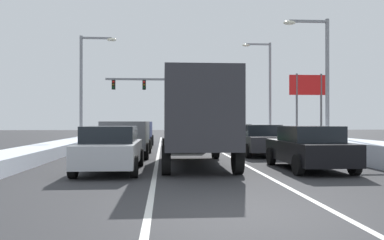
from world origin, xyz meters
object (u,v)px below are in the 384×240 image
(suv_navy_left_lane_third, at_px, (136,132))
(sedan_green_center_lane_second, at_px, (185,137))
(traffic_light_gantry, at_px, (191,90))
(street_lamp_right_far, at_px, (266,82))
(suv_gray_left_lane_second, at_px, (127,135))
(box_truck_center_lane_nearest, at_px, (196,115))
(street_lamp_right_mid, at_px, (321,71))
(sedan_white_center_lane_third, at_px, (185,134))
(sedan_maroon_right_lane_third, at_px, (235,135))
(sedan_charcoal_right_lane_second, at_px, (259,140))
(sedan_black_right_lane_nearest, at_px, (309,148))
(sedan_silver_left_lane_nearest, at_px, (111,149))
(street_lamp_left_mid, at_px, (86,79))
(roadside_sign_right, at_px, (309,92))

(suv_navy_left_lane_third, bearing_deg, sedan_green_center_lane_second, -48.05)
(traffic_light_gantry, bearing_deg, street_lamp_right_far, -37.51)
(suv_gray_left_lane_second, relative_size, street_lamp_right_far, 0.56)
(box_truck_center_lane_nearest, relative_size, street_lamp_right_mid, 0.96)
(sedan_white_center_lane_third, distance_m, traffic_light_gantry, 12.03)
(sedan_maroon_right_lane_third, relative_size, sedan_white_center_lane_third, 1.00)
(box_truck_center_lane_nearest, bearing_deg, traffic_light_gantry, 86.56)
(sedan_charcoal_right_lane_second, height_order, traffic_light_gantry, traffic_light_gantry)
(sedan_maroon_right_lane_third, relative_size, traffic_light_gantry, 0.32)
(sedan_green_center_lane_second, bearing_deg, traffic_light_gantry, 85.14)
(sedan_black_right_lane_nearest, height_order, sedan_maroon_right_lane_third, same)
(sedan_white_center_lane_third, xyz_separation_m, suv_gray_left_lane_second, (-3.32, -9.89, 0.25))
(suv_navy_left_lane_third, bearing_deg, sedan_silver_left_lane_nearest, -89.84)
(sedan_green_center_lane_second, bearing_deg, street_lamp_right_far, 57.38)
(sedan_white_center_lane_third, height_order, sedan_silver_left_lane_nearest, same)
(box_truck_center_lane_nearest, distance_m, street_lamp_right_far, 22.33)
(sedan_charcoal_right_lane_second, relative_size, sedan_green_center_lane_second, 1.00)
(box_truck_center_lane_nearest, relative_size, traffic_light_gantry, 0.51)
(street_lamp_left_mid, bearing_deg, roadside_sign_right, 5.43)
(sedan_charcoal_right_lane_second, relative_size, roadside_sign_right, 0.82)
(sedan_silver_left_lane_nearest, height_order, suv_gray_left_lane_second, suv_gray_left_lane_second)
(suv_gray_left_lane_second, xyz_separation_m, street_lamp_right_mid, (10.63, 2.73, 3.52))
(sedan_black_right_lane_nearest, bearing_deg, suv_navy_left_lane_third, 118.03)
(sedan_charcoal_right_lane_second, height_order, sedan_maroon_right_lane_third, same)
(suv_navy_left_lane_third, xyz_separation_m, street_lamp_right_mid, (10.69, -4.25, 3.52))
(traffic_light_gantry, bearing_deg, box_truck_center_lane_nearest, -93.44)
(suv_navy_left_lane_third, distance_m, street_lamp_left_mid, 6.21)
(sedan_green_center_lane_second, bearing_deg, sedan_black_right_lane_nearest, -68.17)
(suv_navy_left_lane_third, relative_size, street_lamp_left_mid, 0.62)
(box_truck_center_lane_nearest, bearing_deg, sedan_green_center_lane_second, 89.69)
(suv_gray_left_lane_second, height_order, street_lamp_right_mid, street_lamp_right_mid)
(sedan_white_center_lane_third, distance_m, roadside_sign_right, 10.69)
(sedan_green_center_lane_second, height_order, street_lamp_right_mid, street_lamp_right_mid)
(sedan_black_right_lane_nearest, relative_size, sedan_maroon_right_lane_third, 1.00)
(sedan_black_right_lane_nearest, distance_m, roadside_sign_right, 19.04)
(sedan_green_center_lane_second, height_order, suv_gray_left_lane_second, suv_gray_left_lane_second)
(sedan_maroon_right_lane_third, distance_m, sedan_white_center_lane_third, 4.68)
(sedan_charcoal_right_lane_second, relative_size, box_truck_center_lane_nearest, 0.63)
(sedan_black_right_lane_nearest, distance_m, street_lamp_right_mid, 10.11)
(suv_gray_left_lane_second, bearing_deg, street_lamp_right_far, 55.69)
(sedan_maroon_right_lane_third, height_order, box_truck_center_lane_nearest, box_truck_center_lane_nearest)
(street_lamp_left_mid, distance_m, roadside_sign_right, 17.31)
(sedan_charcoal_right_lane_second, bearing_deg, sedan_black_right_lane_nearest, -87.16)
(street_lamp_right_mid, xyz_separation_m, street_lamp_right_far, (0.37, 13.39, 0.69))
(sedan_maroon_right_lane_third, height_order, sedan_green_center_lane_second, same)
(street_lamp_right_mid, relative_size, roadside_sign_right, 1.36)
(box_truck_center_lane_nearest, height_order, suv_gray_left_lane_second, box_truck_center_lane_nearest)
(suv_gray_left_lane_second, xyz_separation_m, roadside_sign_right, (13.32, 11.76, 3.00))
(street_lamp_right_mid, bearing_deg, sedan_charcoal_right_lane_second, -147.93)
(box_truck_center_lane_nearest, relative_size, street_lamp_right_far, 0.82)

